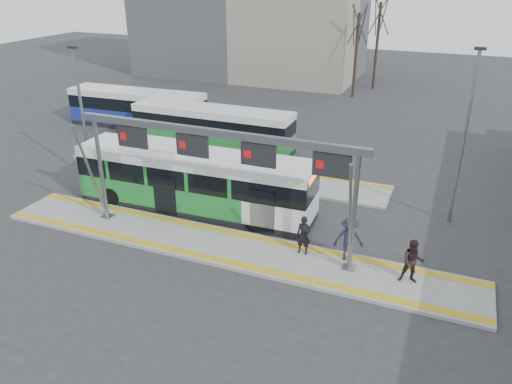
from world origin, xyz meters
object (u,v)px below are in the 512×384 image
passenger_c (349,239)px  passenger_a (304,235)px  hero_bus (194,181)px  passenger_b (413,262)px  gantry (217,154)px

passenger_c → passenger_a: bearing=167.0°
hero_bus → passenger_a: bearing=-21.2°
passenger_c → passenger_b: bearing=-34.0°
hero_bus → gantry: bearing=-47.1°
gantry → passenger_a: gantry is taller
hero_bus → passenger_c: hero_bus is taller
passenger_a → passenger_c: bearing=5.0°
gantry → passenger_b: (8.26, 0.01, -3.24)m
passenger_a → passenger_c: 1.88m
passenger_b → passenger_c: size_ratio=0.94×
gantry → passenger_b: size_ratio=7.16×
hero_bus → passenger_b: hero_bus is taller
passenger_a → passenger_c: size_ratio=0.89×
hero_bus → passenger_c: bearing=-15.7°
passenger_c → hero_bus: bearing=146.5°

